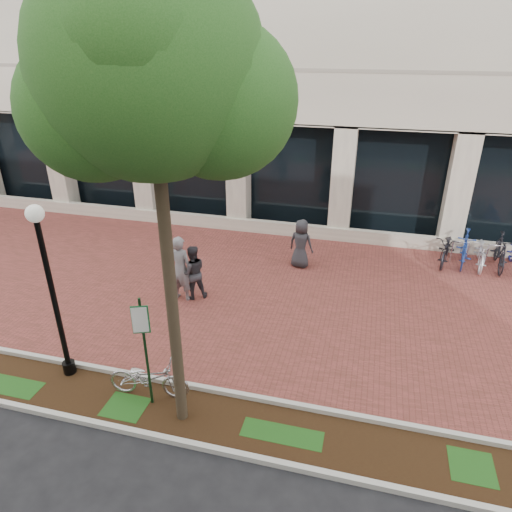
% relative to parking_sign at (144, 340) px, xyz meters
% --- Properties ---
extents(ground, '(120.00, 120.00, 0.00)m').
position_rel_parking_sign_xyz_m(ground, '(0.96, 5.14, -1.63)').
color(ground, black).
rests_on(ground, ground).
extents(brick_plaza, '(40.00, 9.00, 0.01)m').
position_rel_parking_sign_xyz_m(brick_plaza, '(0.96, 5.14, -1.62)').
color(brick_plaza, brown).
rests_on(brick_plaza, ground).
extents(planting_strip, '(40.00, 1.50, 0.01)m').
position_rel_parking_sign_xyz_m(planting_strip, '(0.96, -0.11, -1.62)').
color(planting_strip, black).
rests_on(planting_strip, ground).
extents(curb_plaza_side, '(40.00, 0.12, 0.12)m').
position_rel_parking_sign_xyz_m(curb_plaza_side, '(0.96, 0.64, -1.57)').
color(curb_plaza_side, '#B8B7AE').
rests_on(curb_plaza_side, ground).
extents(curb_street_side, '(40.00, 0.12, 0.12)m').
position_rel_parking_sign_xyz_m(curb_street_side, '(0.96, -0.86, -1.57)').
color(curb_street_side, '#B8B7AE').
rests_on(curb_street_side, ground).
extents(parking_sign, '(0.34, 0.07, 2.58)m').
position_rel_parking_sign_xyz_m(parking_sign, '(0.00, 0.00, 0.00)').
color(parking_sign, '#143719').
rests_on(parking_sign, ground).
extents(lamppost, '(0.36, 0.36, 4.10)m').
position_rel_parking_sign_xyz_m(lamppost, '(-2.27, 0.41, 0.69)').
color(lamppost, black).
rests_on(lamppost, ground).
extents(street_tree, '(4.00, 3.33, 8.33)m').
position_rel_parking_sign_xyz_m(street_tree, '(0.83, -0.17, 4.81)').
color(street_tree, '#423625').
rests_on(street_tree, ground).
extents(locked_bicycle, '(1.82, 0.80, 0.93)m').
position_rel_parking_sign_xyz_m(locked_bicycle, '(-0.14, 0.23, -1.17)').
color(locked_bicycle, '#B2B2B6').
rests_on(locked_bicycle, ground).
extents(pedestrian_left, '(0.76, 0.54, 1.99)m').
position_rel_parking_sign_xyz_m(pedestrian_left, '(-1.06, 4.16, -0.63)').
color(pedestrian_left, slate).
rests_on(pedestrian_left, ground).
extents(pedestrian_mid, '(1.02, 0.96, 1.66)m').
position_rel_parking_sign_xyz_m(pedestrian_mid, '(-0.76, 4.31, -0.80)').
color(pedestrian_mid, '#2D2C31').
rests_on(pedestrian_mid, ground).
extents(pedestrian_right, '(0.91, 0.70, 1.66)m').
position_rel_parking_sign_xyz_m(pedestrian_right, '(1.96, 7.12, -0.80)').
color(pedestrian_right, '#2A2A2F').
rests_on(pedestrian_right, ground).
extents(bike_rack_cluster, '(3.15, 2.12, 1.17)m').
position_rel_parking_sign_xyz_m(bike_rack_cluster, '(7.83, 8.67, -1.08)').
color(bike_rack_cluster, black).
rests_on(bike_rack_cluster, ground).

